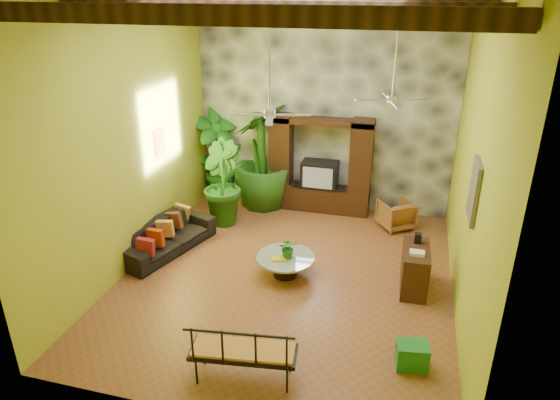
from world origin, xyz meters
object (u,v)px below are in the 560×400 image
(tall_plant_a, at_px, (218,154))
(green_bin, at_px, (412,355))
(side_console, at_px, (415,269))
(tall_plant_b, at_px, (221,183))
(tall_plant_c, at_px, (263,156))
(sofa, at_px, (166,236))
(iron_bench, at_px, (242,351))
(coffee_table, at_px, (286,263))
(ceiling_fan_front, at_px, (270,101))
(wicker_armchair, at_px, (396,214))
(ceiling_fan_back, at_px, (393,87))
(entertainment_center, at_px, (320,172))

(tall_plant_a, distance_m, green_bin, 7.11)
(side_console, bearing_deg, tall_plant_b, 156.60)
(tall_plant_c, bearing_deg, tall_plant_a, 174.43)
(sofa, relative_size, iron_bench, 1.44)
(coffee_table, bearing_deg, ceiling_fan_front, -110.94)
(ceiling_fan_front, distance_m, tall_plant_b, 3.83)
(sofa, height_order, wicker_armchair, same)
(ceiling_fan_front, distance_m, tall_plant_a, 4.82)
(sofa, bearing_deg, ceiling_fan_front, -88.97)
(tall_plant_c, xyz_separation_m, coffee_table, (1.34, -3.01, -1.02))
(ceiling_fan_back, distance_m, wicker_armchair, 3.41)
(tall_plant_c, relative_size, side_console, 2.53)
(tall_plant_b, xyz_separation_m, iron_bench, (2.11, -4.71, -0.41))
(coffee_table, bearing_deg, ceiling_fan_back, 35.69)
(coffee_table, xyz_separation_m, side_console, (2.34, 0.17, 0.15))
(tall_plant_a, bearing_deg, sofa, -91.25)
(entertainment_center, xyz_separation_m, coffee_table, (-0.04, -3.11, -0.71))
(ceiling_fan_front, distance_m, tall_plant_c, 4.21)
(sofa, xyz_separation_m, green_bin, (4.98, -2.20, -0.12))
(ceiling_fan_front, bearing_deg, iron_bench, -83.47)
(ceiling_fan_back, xyz_separation_m, tall_plant_a, (-4.19, 1.95, -2.21))
(ceiling_fan_back, bearing_deg, tall_plant_a, 155.03)
(sofa, height_order, tall_plant_b, tall_plant_b)
(entertainment_center, bearing_deg, wicker_armchair, -15.30)
(tall_plant_a, distance_m, iron_bench, 6.56)
(tall_plant_b, bearing_deg, side_console, -21.49)
(side_console, bearing_deg, tall_plant_a, 146.94)
(tall_plant_a, distance_m, tall_plant_c, 1.21)
(tall_plant_c, height_order, green_bin, tall_plant_c)
(tall_plant_a, height_order, coffee_table, tall_plant_a)
(ceiling_fan_front, xyz_separation_m, iron_bench, (0.28, -2.41, -2.86))
(entertainment_center, xyz_separation_m, tall_plant_b, (-2.04, -1.23, -0.01))
(tall_plant_c, bearing_deg, iron_bench, -75.98)
(ceiling_fan_back, bearing_deg, green_bin, -76.76)
(tall_plant_a, height_order, side_console, tall_plant_a)
(ceiling_fan_back, relative_size, iron_bench, 1.22)
(ceiling_fan_back, distance_m, tall_plant_c, 4.10)
(tall_plant_a, bearing_deg, tall_plant_b, -66.22)
(tall_plant_a, relative_size, coffee_table, 2.17)
(tall_plant_c, distance_m, coffee_table, 3.45)
(side_console, distance_m, green_bin, 2.09)
(sofa, bearing_deg, iron_bench, -121.56)
(tall_plant_a, bearing_deg, tall_plant_c, -5.57)
(entertainment_center, bearing_deg, iron_bench, -89.27)
(iron_bench, height_order, side_console, iron_bench)
(entertainment_center, distance_m, coffee_table, 3.19)
(entertainment_center, relative_size, tall_plant_c, 0.94)
(tall_plant_c, distance_m, side_console, 4.73)
(wicker_armchair, xyz_separation_m, side_console, (0.44, -2.43, 0.08))
(iron_bench, xyz_separation_m, side_console, (2.23, 3.00, -0.14))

